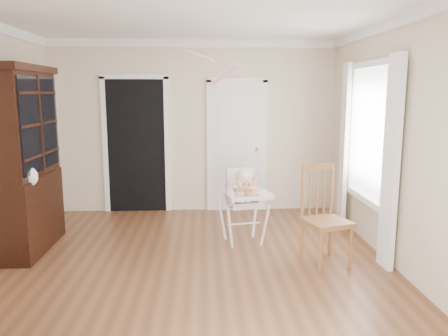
{
  "coord_description": "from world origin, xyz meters",
  "views": [
    {
      "loc": [
        0.16,
        -4.45,
        1.9
      ],
      "look_at": [
        0.41,
        0.78,
        0.99
      ],
      "focal_mm": 35.0,
      "sensor_mm": 36.0,
      "label": 1
    }
  ],
  "objects_px": {
    "cake": "(252,192)",
    "dining_chair": "(325,219)",
    "sippy_cup": "(228,189)",
    "china_cabinet": "(22,160)",
    "high_chair": "(243,197)"
  },
  "relations": [
    {
      "from": "china_cabinet",
      "to": "dining_chair",
      "type": "xyz_separation_m",
      "value": [
        3.49,
        -0.6,
        -0.59
      ]
    },
    {
      "from": "cake",
      "to": "dining_chair",
      "type": "distance_m",
      "value": 0.92
    },
    {
      "from": "sippy_cup",
      "to": "china_cabinet",
      "type": "height_order",
      "value": "china_cabinet"
    },
    {
      "from": "cake",
      "to": "dining_chair",
      "type": "relative_size",
      "value": 0.2
    },
    {
      "from": "sippy_cup",
      "to": "china_cabinet",
      "type": "xyz_separation_m",
      "value": [
        -2.45,
        0.07,
        0.36
      ]
    },
    {
      "from": "high_chair",
      "to": "cake",
      "type": "relative_size",
      "value": 4.35
    },
    {
      "from": "cake",
      "to": "china_cabinet",
      "type": "distance_m",
      "value": 2.76
    },
    {
      "from": "china_cabinet",
      "to": "dining_chair",
      "type": "bearing_deg",
      "value": -9.74
    },
    {
      "from": "high_chair",
      "to": "china_cabinet",
      "type": "xyz_separation_m",
      "value": [
        -2.65,
        -0.11,
        0.51
      ]
    },
    {
      "from": "high_chair",
      "to": "dining_chair",
      "type": "height_order",
      "value": "dining_chair"
    },
    {
      "from": "sippy_cup",
      "to": "dining_chair",
      "type": "distance_m",
      "value": 1.19
    },
    {
      "from": "cake",
      "to": "high_chair",
      "type": "bearing_deg",
      "value": 108.99
    },
    {
      "from": "high_chair",
      "to": "dining_chair",
      "type": "distance_m",
      "value": 1.11
    },
    {
      "from": "cake",
      "to": "dining_chair",
      "type": "height_order",
      "value": "dining_chair"
    },
    {
      "from": "china_cabinet",
      "to": "high_chair",
      "type": "bearing_deg",
      "value": 2.48
    }
  ]
}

